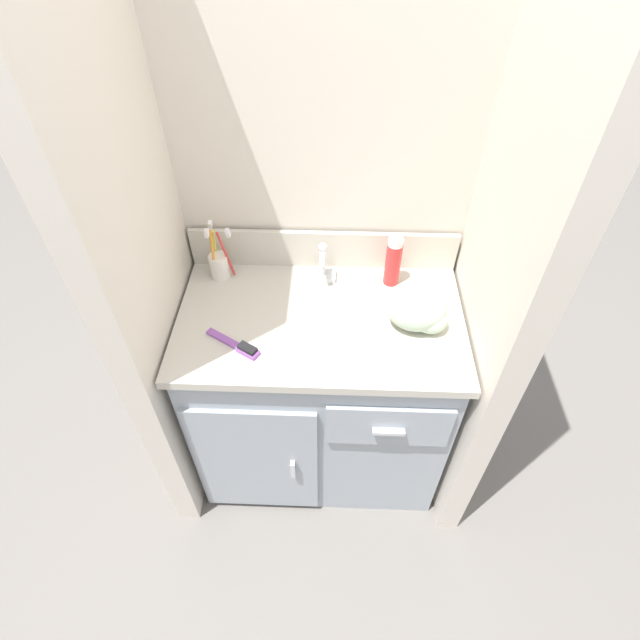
% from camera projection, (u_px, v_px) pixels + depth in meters
% --- Properties ---
extents(ground_plane, '(6.00, 6.00, 0.00)m').
position_uv_depth(ground_plane, '(320.00, 450.00, 2.17)').
color(ground_plane, slate).
extents(wall_back, '(1.09, 0.08, 2.20)m').
position_uv_depth(wall_back, '(324.00, 188.00, 1.60)').
color(wall_back, beige).
rests_on(wall_back, ground_plane).
extents(wall_left, '(0.08, 0.62, 2.20)m').
position_uv_depth(wall_left, '(140.00, 246.00, 1.39)').
color(wall_left, beige).
rests_on(wall_left, ground_plane).
extents(wall_right, '(0.08, 0.62, 2.20)m').
position_uv_depth(wall_right, '(504.00, 255.00, 1.37)').
color(wall_right, beige).
rests_on(wall_right, ground_plane).
extents(vanity, '(0.91, 0.56, 0.83)m').
position_uv_depth(vanity, '(320.00, 393.00, 1.86)').
color(vanity, '#9EA8B2').
rests_on(vanity, ground_plane).
extents(backsplash, '(0.91, 0.02, 0.14)m').
position_uv_depth(backsplash, '(323.00, 249.00, 1.71)').
color(backsplash, beige).
rests_on(backsplash, vanity).
extents(sink_faucet, '(0.09, 0.09, 0.14)m').
position_uv_depth(sink_faucet, '(322.00, 267.00, 1.67)').
color(sink_faucet, silver).
rests_on(sink_faucet, vanity).
extents(toothbrush_cup, '(0.09, 0.09, 0.21)m').
position_uv_depth(toothbrush_cup, '(219.00, 263.00, 1.68)').
color(toothbrush_cup, white).
rests_on(toothbrush_cup, vanity).
extents(shaving_cream_can, '(0.05, 0.05, 0.18)m').
position_uv_depth(shaving_cream_can, '(393.00, 262.00, 1.63)').
color(shaving_cream_can, red).
rests_on(shaving_cream_can, vanity).
extents(hairbrush, '(0.18, 0.12, 0.03)m').
position_uv_depth(hairbrush, '(239.00, 346.00, 1.48)').
color(hairbrush, purple).
rests_on(hairbrush, vanity).
extents(hand_towel, '(0.19, 0.14, 0.12)m').
position_uv_depth(hand_towel, '(420.00, 312.00, 1.52)').
color(hand_towel, '#A8BCA3').
rests_on(hand_towel, vanity).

